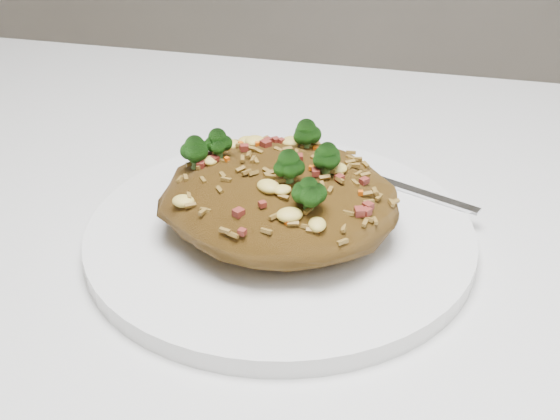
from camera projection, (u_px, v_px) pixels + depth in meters
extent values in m
cube|color=silver|center=(429.00, 318.00, 0.53)|extent=(1.20, 0.80, 0.04)
cylinder|color=olive|center=(36.00, 319.00, 1.11)|extent=(0.06, 0.06, 0.71)
cylinder|color=white|center=(280.00, 235.00, 0.57)|extent=(0.28, 0.28, 0.01)
ellipsoid|color=brown|center=(280.00, 199.00, 0.55)|extent=(0.17, 0.16, 0.05)
ellipsoid|color=#0E3507|center=(327.00, 157.00, 0.54)|extent=(0.02, 0.02, 0.02)
ellipsoid|color=#0E3507|center=(289.00, 165.00, 0.52)|extent=(0.02, 0.02, 0.02)
ellipsoid|color=#0E3507|center=(309.00, 191.00, 0.50)|extent=(0.02, 0.02, 0.02)
ellipsoid|color=#0E3507|center=(218.00, 142.00, 0.56)|extent=(0.02, 0.02, 0.02)
ellipsoid|color=#0E3507|center=(306.00, 133.00, 0.57)|extent=(0.02, 0.02, 0.02)
ellipsoid|color=#0E3507|center=(195.00, 150.00, 0.56)|extent=(0.02, 0.02, 0.02)
cube|color=silver|center=(438.00, 199.00, 0.60)|extent=(0.09, 0.05, 0.00)
cube|color=silver|center=(331.00, 164.00, 0.65)|extent=(0.04, 0.03, 0.00)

